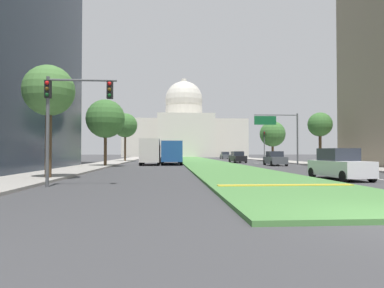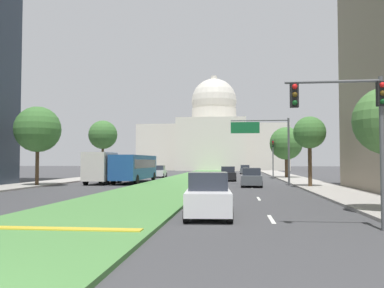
{
  "view_description": "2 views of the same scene",
  "coord_description": "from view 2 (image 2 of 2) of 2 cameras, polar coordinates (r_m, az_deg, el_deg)",
  "views": [
    {
      "loc": [
        -5.23,
        -7.33,
        1.66
      ],
      "look_at": [
        -0.36,
        62.74,
        3.25
      ],
      "focal_mm": 31.66,
      "sensor_mm": 36.0,
      "label": 1
    },
    {
      "loc": [
        5.99,
        -4.84,
        2.32
      ],
      "look_at": [
        -1.06,
        59.88,
        5.13
      ],
      "focal_mm": 37.43,
      "sensor_mm": 36.0,
      "label": 2
    }
  ],
  "objects": [
    {
      "name": "traffic_light_near_right",
      "position": [
        14.7,
        22.3,
        3.49
      ],
      "size": [
        3.34,
        0.35,
        5.2
      ],
      "color": "#515456",
      "rests_on": "ground_plane"
    },
    {
      "name": "street_tree_right_mid",
      "position": [
        36.49,
        16.4,
        1.51
      ],
      "size": [
        2.81,
        2.81,
        6.25
      ],
      "color": "#4C3823",
      "rests_on": "ground_plane"
    },
    {
      "name": "sedan_very_far",
      "position": [
        74.41,
        7.56,
        -3.64
      ],
      "size": [
        1.94,
        4.66,
        1.63
      ],
      "color": "#4C5156",
      "rests_on": "ground_plane"
    },
    {
      "name": "street_tree_left_mid",
      "position": [
        39.44,
        -21.12,
        1.94
      ],
      "size": [
        4.21,
        4.21,
        7.36
      ],
      "color": "#4C3823",
      "rests_on": "ground_plane"
    },
    {
      "name": "street_tree_left_far",
      "position": [
        57.05,
        -12.58,
        1.27
      ],
      "size": [
        3.98,
        3.98,
        8.0
      ],
      "color": "#4C3823",
      "rests_on": "ground_plane"
    },
    {
      "name": "sidewalk_right",
      "position": [
        48.55,
        15.05,
        -5.04
      ],
      "size": [
        4.0,
        96.96,
        0.15
      ],
      "primitive_type": "cube",
      "color": "#9E9991",
      "rests_on": "ground_plane"
    },
    {
      "name": "city_bus",
      "position": [
        43.72,
        -8.14,
        -3.17
      ],
      "size": [
        2.62,
        11.0,
        2.95
      ],
      "color": "#1E4C8C",
      "rests_on": "ground_plane"
    },
    {
      "name": "box_truck_delivery",
      "position": [
        41.8,
        -12.59,
        -3.29
      ],
      "size": [
        2.4,
        6.4,
        3.2
      ],
      "color": "maroon",
      "rests_on": "ground_plane"
    },
    {
      "name": "ground_plane",
      "position": [
        59.05,
        0.39,
        -4.72
      ],
      "size": [
        260.0,
        260.0,
        0.0
      ],
      "primitive_type": "plane",
      "color": "#3D3D3F"
    },
    {
      "name": "sedan_midblock",
      "position": [
        37.14,
        8.5,
        -4.79
      ],
      "size": [
        2.04,
        4.43,
        1.7
      ],
      "color": "#4C5156",
      "rests_on": "ground_plane"
    },
    {
      "name": "sedan_lead_stopped",
      "position": [
        16.94,
        2.32,
        -7.41
      ],
      "size": [
        2.12,
        4.49,
        1.85
      ],
      "color": "silver",
      "rests_on": "ground_plane"
    },
    {
      "name": "grass_median",
      "position": [
        53.7,
        -0.19,
        -4.87
      ],
      "size": [
        6.8,
        96.96,
        0.14
      ],
      "primitive_type": "cube",
      "color": "#4C8442",
      "rests_on": "ground_plane"
    },
    {
      "name": "traffic_light_far_right",
      "position": [
        53.73,
        11.47,
        -1.36
      ],
      "size": [
        0.28,
        0.35,
        5.2
      ],
      "color": "#515456",
      "rests_on": "ground_plane"
    },
    {
      "name": "sedan_distant",
      "position": [
        47.51,
        5.13,
        -4.3
      ],
      "size": [
        2.02,
        4.33,
        1.71
      ],
      "color": "black",
      "rests_on": "ground_plane"
    },
    {
      "name": "street_tree_right_far",
      "position": [
        55.49,
        13.26,
        0.07
      ],
      "size": [
        4.42,
        4.42,
        6.95
      ],
      "color": "#4C3823",
      "rests_on": "ground_plane"
    },
    {
      "name": "lane_dashes_right",
      "position": [
        35.51,
        8.53,
        -6.18
      ],
      "size": [
        0.16,
        40.1,
        0.01
      ],
      "color": "silver",
      "rests_on": "ground_plane"
    },
    {
      "name": "median_curb_nose",
      "position": [
        13.89,
        -19.8,
        -11.26
      ],
      "size": [
        6.12,
        0.5,
        0.04
      ],
      "primitive_type": "cube",
      "color": "gold",
      "rests_on": "grass_median"
    },
    {
      "name": "sedan_far_horizon",
      "position": [
        58.25,
        -4.71,
        -3.96
      ],
      "size": [
        2.02,
        4.45,
        1.72
      ],
      "color": "silver",
      "rests_on": "ground_plane"
    },
    {
      "name": "sidewalk_left",
      "position": [
        51.75,
        -15.85,
        -4.86
      ],
      "size": [
        4.0,
        96.96,
        0.15
      ],
      "primitive_type": "cube",
      "color": "#9E9991",
      "rests_on": "ground_plane"
    },
    {
      "name": "overhead_guide_sign",
      "position": [
        39.49,
        10.54,
        0.96
      ],
      "size": [
        5.67,
        0.2,
        6.5
      ],
      "color": "#515456",
      "rests_on": "ground_plane"
    },
    {
      "name": "capitol_building",
      "position": [
        112.04,
        3.14,
        0.57
      ],
      "size": [
        38.88,
        28.79,
        26.54
      ],
      "color": "beige",
      "rests_on": "ground_plane"
    }
  ]
}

